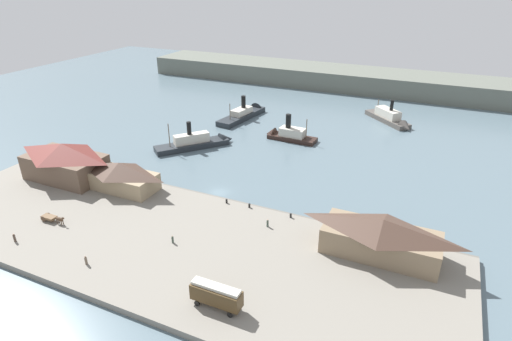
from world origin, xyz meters
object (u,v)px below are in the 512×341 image
object	(u,v)px
mooring_post_center_east	(291,216)
ferry_mid_harbor	(200,142)
horse_cart	(53,218)
mooring_post_east	(249,206)
ferry_shed_customs_shed	(120,175)
ferry_outer_harbor	(246,113)
ferry_shed_west_terminal	(65,161)
pedestrian_walking_east	(14,238)
ferry_shed_central_terminal	(381,237)
ferry_moored_west	(391,119)
street_tram	(216,294)
pedestrian_walking_west	(86,260)
pedestrian_at_waters_edge	(173,240)
mooring_post_center_west	(227,201)
pedestrian_near_east_shed	(268,223)
ferry_departing_north	(287,134)

from	to	relation	value
mooring_post_center_east	ferry_mid_harbor	distance (m)	47.81
horse_cart	mooring_post_center_east	xyz separation A→B (m)	(43.24, 21.54, -0.47)
horse_cart	mooring_post_east	world-z (taller)	horse_cart
ferry_shed_customs_shed	ferry_outer_harbor	bearing A→B (deg)	88.49
ferry_shed_west_terminal	pedestrian_walking_east	xyz separation A→B (m)	(11.94, -23.96, -3.80)
ferry_shed_customs_shed	pedestrian_walking_east	world-z (taller)	ferry_shed_customs_shed
ferry_shed_central_terminal	horse_cart	bearing A→B (deg)	-164.89
ferry_shed_west_terminal	ferry_mid_harbor	world-z (taller)	ferry_shed_west_terminal
ferry_moored_west	ferry_outer_harbor	bearing A→B (deg)	-163.70
ferry_shed_west_terminal	street_tram	xyz separation A→B (m)	(54.76, -22.95, -2.24)
street_tram	pedestrian_walking_west	world-z (taller)	street_tram
pedestrian_at_waters_edge	pedestrian_walking_west	distance (m)	15.22
pedestrian_walking_east	mooring_post_center_east	size ratio (longest dim) A/B	1.96
pedestrian_walking_west	mooring_post_east	xyz separation A→B (m)	(17.47, 29.13, -0.35)
mooring_post_east	mooring_post_center_east	world-z (taller)	same
ferry_shed_customs_shed	mooring_post_center_west	bearing A→B (deg)	9.05
pedestrian_at_waters_edge	ferry_mid_harbor	size ratio (longest dim) A/B	0.08
ferry_outer_harbor	pedestrian_walking_east	bearing A→B (deg)	-93.57
ferry_shed_central_terminal	ferry_mid_harbor	bearing A→B (deg)	150.35
pedestrian_walking_east	pedestrian_walking_west	world-z (taller)	pedestrian_walking_east
mooring_post_east	ferry_shed_central_terminal	bearing A→B (deg)	-9.99
mooring_post_center_east	ferry_mid_harbor	xyz separation A→B (m)	(-38.83, 27.88, -0.22)
mooring_post_center_west	ferry_outer_harbor	distance (m)	63.89
ferry_shed_central_terminal	pedestrian_walking_west	distance (m)	51.70
street_tram	mooring_post_east	bearing A→B (deg)	105.81
pedestrian_walking_east	ferry_outer_harbor	distance (m)	88.74
mooring_post_east	ferry_moored_west	xyz separation A→B (m)	(18.94, 73.03, -0.07)
street_tram	pedestrian_near_east_shed	distance (m)	23.49
pedestrian_at_waters_edge	pedestrian_near_east_shed	distance (m)	18.69
ferry_shed_west_terminal	mooring_post_center_east	distance (m)	56.58
ferry_shed_west_terminal	pedestrian_walking_east	world-z (taller)	ferry_shed_west_terminal
ferry_shed_central_terminal	ferry_departing_north	distance (m)	61.17
ferry_shed_west_terminal	mooring_post_center_west	size ratio (longest dim) A/B	21.57
ferry_shed_customs_shed	pedestrian_near_east_shed	world-z (taller)	ferry_shed_customs_shed
mooring_post_east	ferry_mid_harbor	distance (m)	40.39
mooring_post_center_east	ferry_outer_harbor	bearing A→B (deg)	123.22
ferry_shed_customs_shed	mooring_post_center_west	size ratio (longest dim) A/B	19.28
horse_cart	ferry_mid_harbor	xyz separation A→B (m)	(4.40, 49.42, -0.69)
ferry_shed_central_terminal	ferry_mid_harbor	xyz separation A→B (m)	(-57.48, 32.71, -3.39)
pedestrian_near_east_shed	pedestrian_walking_east	bearing A→B (deg)	-149.38
horse_cart	ferry_mid_harbor	distance (m)	49.62
ferry_shed_customs_shed	ferry_departing_north	distance (m)	53.73
mooring_post_center_east	street_tram	bearing A→B (deg)	-92.81
ferry_shed_central_terminal	ferry_departing_north	bearing A→B (deg)	126.41
ferry_shed_central_terminal	pedestrian_walking_east	distance (m)	67.58
pedestrian_near_east_shed	mooring_post_east	xyz separation A→B (m)	(-6.48, 5.22, -0.32)
ferry_moored_west	ferry_shed_central_terminal	bearing A→B (deg)	-83.27
ferry_shed_customs_shed	ferry_shed_west_terminal	bearing A→B (deg)	-175.42
mooring_post_center_east	ferry_outer_harbor	xyz separation A→B (m)	(-38.69, 59.08, -0.33)
horse_cart	pedestrian_at_waters_edge	distance (m)	26.56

